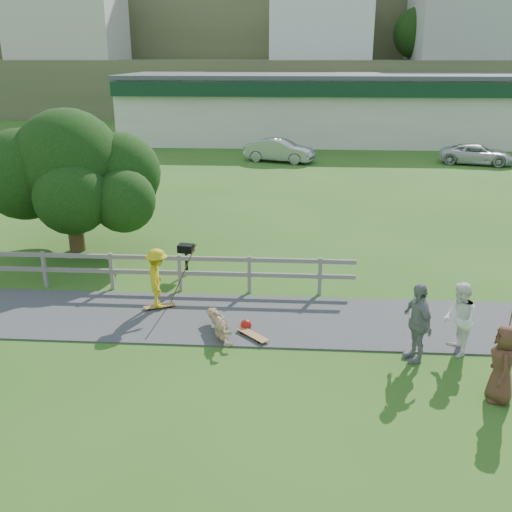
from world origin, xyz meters
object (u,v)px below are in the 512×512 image
object	(u,v)px
spectator_b	(417,322)
car_silver	(279,150)
spectator_a	(459,320)
tree	(72,197)
spectator_c	(503,364)
skater_fallen	(220,325)
skater_rider	(158,282)
bbq	(186,260)
car_white	(477,154)

from	to	relation	value
spectator_b	car_silver	bearing A→B (deg)	171.54
spectator_a	tree	xyz separation A→B (m)	(-11.27, 6.56, 1.06)
tree	spectator_c	bearing A→B (deg)	-35.87
car_silver	skater_fallen	bearing A→B (deg)	-163.56
skater_fallen	spectator_a	xyz separation A→B (m)	(5.48, -0.51, 0.56)
skater_rider	skater_fallen	bearing A→B (deg)	-140.13
spectator_b	spectator_c	bearing A→B (deg)	24.88
bbq	car_white	bearing A→B (deg)	62.15
spectator_a	car_silver	bearing A→B (deg)	-170.90
skater_rider	car_white	xyz separation A→B (m)	(14.90, 22.80, -0.18)
spectator_b	car_white	bearing A→B (deg)	144.06
skater_rider	spectator_a	xyz separation A→B (m)	(7.31, -1.91, 0.05)
tree	car_white	bearing A→B (deg)	43.89
skater_rider	bbq	bearing A→B (deg)	-18.52
car_silver	tree	bearing A→B (deg)	178.38
skater_fallen	car_silver	bearing A→B (deg)	67.86
skater_rider	car_silver	xyz separation A→B (m)	(2.55, 22.78, -0.07)
spectator_a	car_silver	size ratio (longest dim) A/B	0.39
car_white	bbq	bearing A→B (deg)	158.81
skater_rider	tree	world-z (taller)	tree
car_white	tree	bearing A→B (deg)	148.61
spectator_c	bbq	world-z (taller)	spectator_c
spectator_c	car_white	size ratio (longest dim) A/B	0.36
skater_rider	car_white	world-z (taller)	skater_rider
tree	skater_rider	bearing A→B (deg)	-49.55
spectator_c	spectator_a	bearing A→B (deg)	-160.19
car_silver	car_white	bearing A→B (deg)	-71.72
car_white	tree	xyz separation A→B (m)	(-18.87, -18.15, 1.29)
skater_rider	tree	xyz separation A→B (m)	(-3.97, 4.65, 1.11)
skater_rider	car_silver	bearing A→B (deg)	-19.00
spectator_a	spectator_b	bearing A→B (deg)	-73.20
spectator_a	car_silver	xyz separation A→B (m)	(-4.76, 24.68, -0.13)
spectator_a	bbq	world-z (taller)	spectator_a
spectator_b	bbq	size ratio (longest dim) A/B	1.86
car_silver	car_white	distance (m)	12.35
skater_fallen	spectator_c	bearing A→B (deg)	-42.36
skater_fallen	tree	size ratio (longest dim) A/B	0.28
spectator_c	car_white	world-z (taller)	spectator_c
spectator_a	car_silver	distance (m)	25.14
spectator_a	car_white	xyz separation A→B (m)	(7.59, 24.71, -0.24)
car_silver	car_white	xyz separation A→B (m)	(12.35, 0.03, -0.11)
spectator_b	tree	world-z (taller)	tree
skater_rider	tree	bearing A→B (deg)	27.84
skater_fallen	car_white	xyz separation A→B (m)	(13.07, 24.21, 0.32)
spectator_a	spectator_c	xyz separation A→B (m)	(0.35, -1.84, -0.05)
skater_fallen	spectator_a	size ratio (longest dim) A/B	0.94
spectator_b	car_silver	distance (m)	25.30
skater_rider	spectator_c	world-z (taller)	spectator_c
spectator_c	car_white	distance (m)	27.53
car_silver	bbq	bearing A→B (deg)	-168.29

